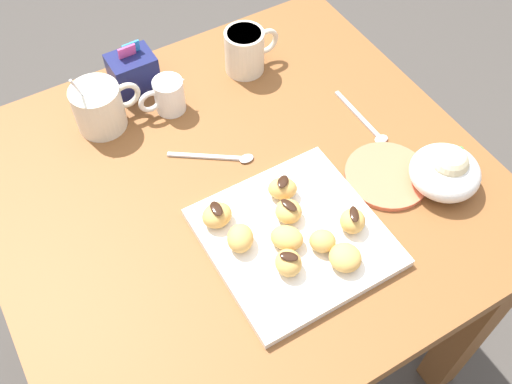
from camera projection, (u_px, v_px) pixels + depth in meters
name	position (u px, v px, depth m)	size (l,w,h in m)	color
ground_plane	(245.00, 336.00, 1.64)	(8.00, 8.00, 0.00)	#423D38
dining_table	(241.00, 224.00, 1.18)	(0.89, 0.83, 0.71)	brown
pastry_plate_square	(294.00, 237.00, 0.99)	(0.28, 0.28, 0.02)	white
coffee_mug_cream_left	(99.00, 106.00, 1.12)	(0.13, 0.10, 0.14)	silver
coffee_mug_cream_right	(246.00, 50.00, 1.21)	(0.12, 0.08, 0.09)	silver
cream_pitcher_white	(168.00, 94.00, 1.15)	(0.10, 0.06, 0.07)	white
sugar_caddy	(133.00, 72.00, 1.19)	(0.09, 0.07, 0.11)	#191E51
ice_cream_bowl	(446.00, 171.00, 1.04)	(0.13, 0.13, 0.09)	white
saucer_coral_left	(387.00, 175.00, 1.07)	(0.16, 0.16, 0.01)	#E5704C
loose_spoon_near_saucer	(366.00, 123.00, 1.15)	(0.03, 0.16, 0.01)	silver
loose_spoon_by_plate	(221.00, 157.00, 1.10)	(0.14, 0.10, 0.01)	silver
beignet_0	(322.00, 241.00, 0.96)	(0.04, 0.04, 0.03)	#DBA351
beignet_1	(240.00, 238.00, 0.96)	(0.05, 0.04, 0.04)	#DBA351
beignet_2	(283.00, 189.00, 1.02)	(0.04, 0.05, 0.04)	#DBA351
chocolate_drizzle_2	(283.00, 181.00, 1.00)	(0.03, 0.02, 0.01)	black
beignet_3	(345.00, 257.00, 0.94)	(0.05, 0.05, 0.03)	#DBA351
beignet_4	(288.00, 263.00, 0.93)	(0.04, 0.05, 0.04)	#DBA351
chocolate_drizzle_4	(289.00, 256.00, 0.91)	(0.03, 0.02, 0.01)	black
beignet_5	(353.00, 221.00, 0.98)	(0.05, 0.04, 0.04)	#DBA351
chocolate_drizzle_5	(354.00, 214.00, 0.96)	(0.03, 0.02, 0.01)	black
beignet_6	(217.00, 215.00, 0.99)	(0.05, 0.05, 0.04)	#DBA351
chocolate_drizzle_6	(216.00, 209.00, 0.97)	(0.03, 0.02, 0.01)	black
beignet_7	(289.00, 237.00, 0.96)	(0.06, 0.04, 0.03)	#DBA351
beignet_8	(288.00, 211.00, 0.99)	(0.05, 0.05, 0.03)	#DBA351
chocolate_drizzle_8	(289.00, 205.00, 0.98)	(0.03, 0.02, 0.01)	black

